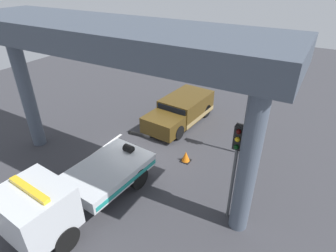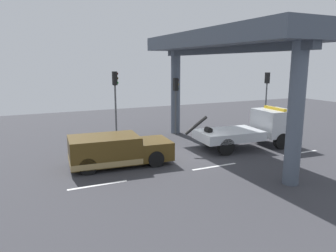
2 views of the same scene
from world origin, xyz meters
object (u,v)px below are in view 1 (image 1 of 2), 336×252
towed_van_green (182,111)px  traffic_light_near (268,98)px  traffic_cone_orange (186,157)px  traffic_light_far (236,154)px  tow_truck_white (71,192)px

towed_van_green → traffic_light_near: traffic_light_near is taller
towed_van_green → traffic_cone_orange: (3.64, 2.16, -0.51)m
traffic_light_far → traffic_cone_orange: (-2.40, -3.07, -2.76)m
tow_truck_white → traffic_cone_orange: (-5.37, 2.22, -0.93)m
traffic_light_near → traffic_cone_orange: (2.10, -3.07, -3.12)m
towed_van_green → traffic_light_far: 8.31m
traffic_cone_orange → tow_truck_white: bearing=-22.5°
tow_truck_white → towed_van_green: (-9.02, 0.07, -0.42)m
traffic_light_far → traffic_cone_orange: traffic_light_far is taller
towed_van_green → traffic_light_far: bearing=40.9°
traffic_light_near → traffic_light_far: (4.50, 0.00, -0.36)m
tow_truck_white → traffic_light_near: 9.42m
traffic_light_far → traffic_cone_orange: 4.78m
traffic_light_near → traffic_light_far: traffic_light_near is taller
towed_van_green → traffic_cone_orange: bearing=30.6°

